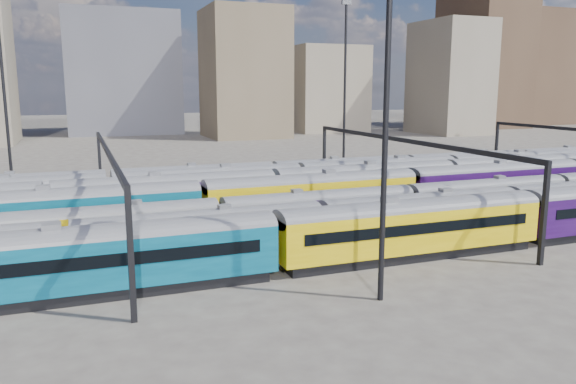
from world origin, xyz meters
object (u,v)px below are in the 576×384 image
object	(u,v)px
mast_2	(387,76)
rake_2	(408,199)
rake_0	(412,222)
rake_1	(421,210)

from	to	relation	value
mast_2	rake_2	bearing A→B (deg)	52.93
rake_0	rake_2	distance (m)	11.71
rake_2	mast_2	bearing A→B (deg)	-127.07
rake_0	rake_2	xyz separation A→B (m)	(6.08, 10.00, -0.50)
rake_0	rake_2	size ratio (longest dim) A/B	1.00
rake_1	rake_2	size ratio (longest dim) A/B	1.21
rake_1	rake_2	bearing A→B (deg)	69.49
rake_1	mast_2	bearing A→B (deg)	-132.44
rake_0	rake_1	world-z (taller)	rake_0
rake_1	rake_0	bearing A→B (deg)	-130.10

